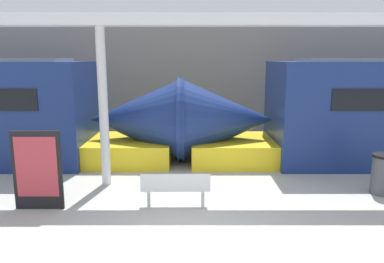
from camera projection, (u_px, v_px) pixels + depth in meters
name	position (u px, v px, depth m)	size (l,w,h in m)	color
ground_plane	(202.00, 238.00, 6.78)	(60.00, 60.00, 0.00)	#B2AFA8
station_wall	(197.00, 75.00, 15.54)	(56.00, 0.20, 5.00)	gray
bench_near	(177.00, 186.00, 7.99)	(1.48, 0.46, 0.82)	silver
poster_board	(39.00, 170.00, 7.94)	(1.04, 0.07, 1.72)	black
support_column_near	(105.00, 108.00, 9.31)	(0.23, 0.23, 3.96)	silver
canopy_beam	(101.00, 20.00, 8.90)	(28.00, 0.60, 0.28)	silver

